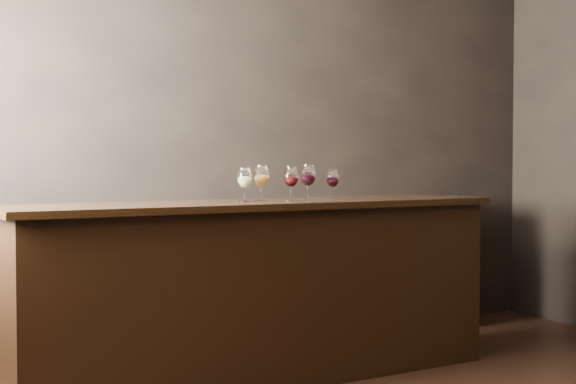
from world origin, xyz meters
name	(u,v)px	position (x,y,z in m)	size (l,w,h in m)	color
room_shell	(373,43)	(-0.23, 0.11, 1.81)	(5.02, 4.52, 2.81)	black
bar_counter	(260,294)	(-0.33, 1.18, 0.50)	(2.86, 0.62, 1.00)	black
bar_top	(260,204)	(-0.33, 1.18, 1.02)	(2.96, 0.69, 0.04)	black
back_bar_shelf	(307,269)	(0.42, 2.03, 0.50)	(2.78, 0.40, 1.00)	black
glass_white	(245,178)	(-0.42, 1.18, 1.17)	(0.08, 0.08, 0.20)	white
glass_amber	(262,177)	(-0.31, 1.20, 1.18)	(0.09, 0.09, 0.21)	white
glass_red_a	(291,178)	(-0.15, 1.14, 1.18)	(0.08, 0.08, 0.20)	white
glass_red_b	(308,176)	(-0.01, 1.19, 1.18)	(0.09, 0.09, 0.21)	white
glass_red_c	(333,179)	(0.15, 1.18, 1.17)	(0.08, 0.08, 0.18)	white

